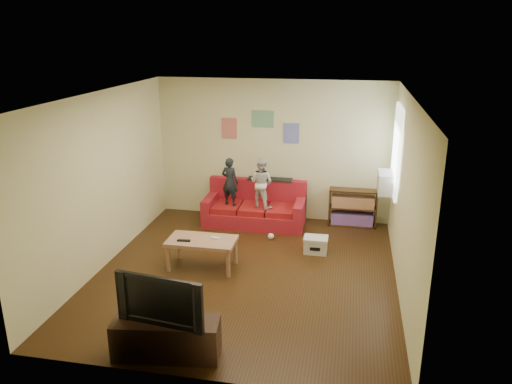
% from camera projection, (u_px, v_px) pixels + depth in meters
% --- Properties ---
extents(room_shell, '(4.52, 5.02, 2.72)m').
position_uv_depth(room_shell, '(246.00, 189.00, 7.25)').
color(room_shell, '#3B230D').
rests_on(room_shell, ground).
extents(sofa, '(1.90, 0.87, 0.83)m').
position_uv_depth(sofa, '(255.00, 209.00, 9.56)').
color(sofa, '#A81B27').
rests_on(sofa, ground).
extents(child_a, '(0.38, 0.30, 0.92)m').
position_uv_depth(child_a, '(230.00, 182.00, 9.31)').
color(child_a, black).
rests_on(child_a, sofa).
extents(child_b, '(0.56, 0.51, 0.95)m').
position_uv_depth(child_b, '(261.00, 183.00, 9.20)').
color(child_b, silver).
rests_on(child_b, sofa).
extents(coffee_table, '(1.06, 0.58, 0.48)m').
position_uv_depth(coffee_table, '(202.00, 243.00, 7.72)').
color(coffee_table, tan).
rests_on(coffee_table, ground).
extents(remote, '(0.21, 0.07, 0.02)m').
position_uv_depth(remote, '(184.00, 240.00, 7.63)').
color(remote, black).
rests_on(remote, coffee_table).
extents(game_controller, '(0.15, 0.06, 0.03)m').
position_uv_depth(game_controller, '(215.00, 238.00, 7.71)').
color(game_controller, white).
rests_on(game_controller, coffee_table).
extents(bookshelf, '(0.89, 0.27, 0.71)m').
position_uv_depth(bookshelf, '(352.00, 210.00, 9.44)').
color(bookshelf, '#422812').
rests_on(bookshelf, ground).
extents(window, '(0.04, 1.08, 1.48)m').
position_uv_depth(window, '(396.00, 151.00, 8.30)').
color(window, white).
rests_on(window, room_shell).
extents(ac_unit, '(0.28, 0.55, 0.35)m').
position_uv_depth(ac_unit, '(386.00, 182.00, 8.50)').
color(ac_unit, '#B7B2A3').
rests_on(ac_unit, window).
extents(artwork_left, '(0.30, 0.01, 0.40)m').
position_uv_depth(artwork_left, '(229.00, 128.00, 9.60)').
color(artwork_left, '#D87266').
rests_on(artwork_left, room_shell).
extents(artwork_center, '(0.42, 0.01, 0.32)m').
position_uv_depth(artwork_center, '(263.00, 119.00, 9.42)').
color(artwork_center, '#72B27F').
rests_on(artwork_center, room_shell).
extents(artwork_right, '(0.30, 0.01, 0.38)m').
position_uv_depth(artwork_right, '(291.00, 133.00, 9.40)').
color(artwork_right, '#727FCC').
rests_on(artwork_right, room_shell).
extents(file_box, '(0.40, 0.30, 0.27)m').
position_uv_depth(file_box, '(316.00, 245.00, 8.33)').
color(file_box, silver).
rests_on(file_box, ground).
extents(tv_stand, '(1.25, 0.55, 0.45)m').
position_uv_depth(tv_stand, '(167.00, 338.00, 5.66)').
color(tv_stand, '#351F15').
rests_on(tv_stand, ground).
extents(television, '(1.05, 0.28, 0.60)m').
position_uv_depth(television, '(164.00, 297.00, 5.49)').
color(television, black).
rests_on(television, tv_stand).
extents(tissue, '(0.14, 0.14, 0.11)m').
position_uv_depth(tissue, '(271.00, 236.00, 8.88)').
color(tissue, white).
rests_on(tissue, ground).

